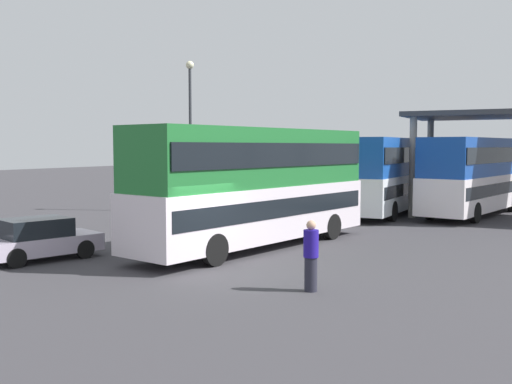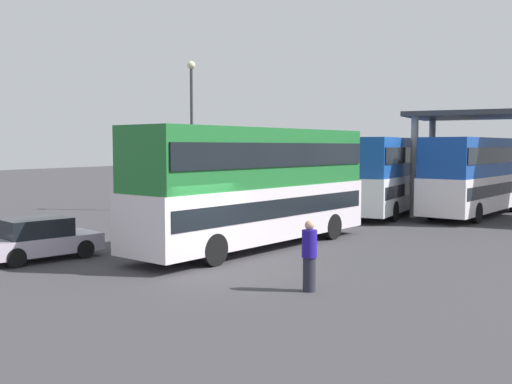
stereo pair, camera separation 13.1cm
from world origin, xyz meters
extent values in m
plane|color=#3B393D|center=(0.00, 0.00, 0.00)|extent=(140.00, 140.00, 0.00)
cube|color=silver|center=(-0.93, 3.99, 1.29)|extent=(4.06, 11.06, 1.87)
cube|color=#1F6B2E|center=(-0.93, 3.99, 3.23)|extent=(3.96, 10.84, 2.03)
cube|color=black|center=(-0.93, 3.99, 1.51)|extent=(4.03, 10.64, 0.64)
cube|color=black|center=(-0.93, 3.99, 3.33)|extent=(4.03, 10.64, 0.81)
cube|color=black|center=(-0.11, 9.28, 1.57)|extent=(2.05, 0.42, 1.12)
cube|color=orange|center=(-0.11, 9.28, 2.46)|extent=(1.69, 0.34, 0.36)
cylinder|color=black|center=(-1.49, 7.47, 0.50)|extent=(0.43, 1.03, 1.00)
cylinder|color=black|center=(0.66, 7.13, 0.50)|extent=(0.43, 1.03, 1.00)
cylinder|color=black|center=(-2.53, 0.84, 0.50)|extent=(0.43, 1.03, 1.00)
cylinder|color=black|center=(-0.37, 0.50, 0.50)|extent=(0.43, 1.03, 1.00)
cube|color=#BBADC2|center=(-5.73, -1.44, 0.49)|extent=(2.57, 3.91, 0.55)
cube|color=black|center=(-5.78, -1.61, 1.06)|extent=(2.00, 2.32, 0.58)
cylinder|color=black|center=(-6.14, -0.16, 0.30)|extent=(0.36, 0.63, 0.60)
cylinder|color=black|center=(-4.71, -0.57, 0.30)|extent=(0.36, 0.63, 0.60)
cylinder|color=black|center=(-5.32, -2.71, 0.30)|extent=(0.36, 0.63, 0.60)
cube|color=white|center=(-0.19, 17.06, 1.24)|extent=(2.84, 10.95, 1.78)
cube|color=#1649A6|center=(-0.19, 17.06, 3.09)|extent=(2.75, 10.73, 1.93)
cube|color=black|center=(-0.19, 17.06, 1.45)|extent=(2.86, 10.52, 0.60)
cube|color=black|center=(-0.19, 17.06, 3.19)|extent=(2.86, 10.52, 0.77)
cube|color=black|center=(-0.34, 22.44, 1.51)|extent=(2.15, 0.16, 1.07)
cube|color=orange|center=(-0.34, 22.44, 2.36)|extent=(1.77, 0.13, 0.36)
cylinder|color=black|center=(-1.43, 20.40, 0.50)|extent=(0.31, 1.01, 1.00)
cylinder|color=black|center=(0.87, 20.46, 0.50)|extent=(0.31, 1.01, 1.00)
cylinder|color=black|center=(-1.24, 13.65, 0.50)|extent=(0.31, 1.01, 1.00)
cylinder|color=black|center=(1.06, 13.72, 0.50)|extent=(0.31, 1.01, 1.00)
cube|color=white|center=(4.01, 18.26, 1.24)|extent=(3.83, 10.28, 1.78)
cube|color=#14409B|center=(4.01, 18.26, 3.09)|extent=(3.73, 10.07, 1.93)
cube|color=black|center=(4.01, 18.26, 1.45)|extent=(3.81, 9.89, 0.60)
cube|color=black|center=(4.01, 18.26, 3.19)|extent=(3.81, 9.89, 0.77)
cube|color=black|center=(4.72, 23.18, 1.51)|extent=(2.05, 0.39, 1.07)
cube|color=orange|center=(4.72, 23.18, 2.36)|extent=(1.68, 0.32, 0.36)
cylinder|color=black|center=(3.38, 21.49, 0.50)|extent=(0.42, 1.03, 1.00)
cylinder|color=black|center=(2.49, 15.33, 0.50)|extent=(0.42, 1.03, 1.00)
cylinder|color=black|center=(4.64, 15.02, 0.50)|extent=(0.42, 1.03, 1.00)
cylinder|color=#9E9B93|center=(1.15, 20.50, 2.56)|extent=(0.36, 0.36, 5.12)
cylinder|color=#9E9B93|center=(1.45, 15.71, 2.56)|extent=(0.36, 0.36, 5.12)
cylinder|color=#33353A|center=(-9.98, 12.38, 3.96)|extent=(0.16, 0.16, 7.92)
sphere|color=beige|center=(-9.98, 12.38, 8.07)|extent=(0.44, 0.44, 0.44)
cylinder|color=#262633|center=(3.47, -0.88, 0.43)|extent=(0.32, 0.32, 0.86)
cylinder|color=#23158D|center=(3.47, -0.88, 1.20)|extent=(0.38, 0.38, 0.68)
sphere|color=tan|center=(3.47, -0.88, 1.67)|extent=(0.24, 0.24, 0.24)
camera|label=1|loc=(9.59, -14.17, 3.61)|focal=41.50mm
camera|label=2|loc=(9.70, -14.11, 3.61)|focal=41.50mm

